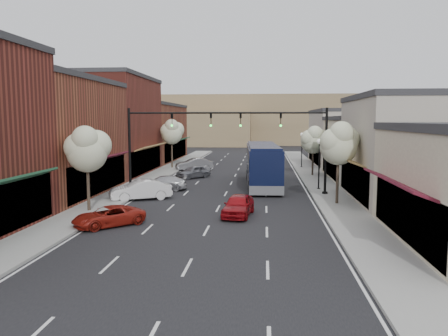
% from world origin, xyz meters
% --- Properties ---
extents(ground, '(160.00, 160.00, 0.00)m').
position_xyz_m(ground, '(0.00, 0.00, 0.00)').
color(ground, black).
rests_on(ground, ground).
extents(sidewalk_left, '(2.80, 73.00, 0.15)m').
position_xyz_m(sidewalk_left, '(-8.40, 18.50, 0.07)').
color(sidewalk_left, gray).
rests_on(sidewalk_left, ground).
extents(sidewalk_right, '(2.80, 73.00, 0.15)m').
position_xyz_m(sidewalk_right, '(8.40, 18.50, 0.07)').
color(sidewalk_right, gray).
rests_on(sidewalk_right, ground).
extents(curb_left, '(0.25, 73.00, 0.17)m').
position_xyz_m(curb_left, '(-7.00, 18.50, 0.07)').
color(curb_left, gray).
rests_on(curb_left, ground).
extents(curb_right, '(0.25, 73.00, 0.17)m').
position_xyz_m(curb_right, '(7.00, 18.50, 0.07)').
color(curb_right, gray).
rests_on(curb_right, ground).
extents(bldg_left_midnear, '(10.14, 14.10, 9.40)m').
position_xyz_m(bldg_left_midnear, '(-14.23, 6.00, 4.66)').
color(bldg_left_midnear, brown).
rests_on(bldg_left_midnear, ground).
extents(bldg_left_midfar, '(10.14, 14.10, 10.90)m').
position_xyz_m(bldg_left_midfar, '(-14.24, 20.00, 5.40)').
color(bldg_left_midfar, maroon).
rests_on(bldg_left_midfar, ground).
extents(bldg_left_far, '(10.14, 18.10, 8.40)m').
position_xyz_m(bldg_left_far, '(-14.22, 36.00, 4.16)').
color(bldg_left_far, brown).
rests_on(bldg_left_far, ground).
extents(bldg_right_midnear, '(9.14, 12.10, 7.90)m').
position_xyz_m(bldg_right_midnear, '(13.72, 6.00, 3.91)').
color(bldg_right_midnear, '#A49B8C').
rests_on(bldg_right_midnear, ground).
extents(bldg_right_midfar, '(9.14, 12.10, 6.40)m').
position_xyz_m(bldg_right_midfar, '(13.70, 18.00, 3.17)').
color(bldg_right_midfar, beige).
rests_on(bldg_right_midfar, ground).
extents(bldg_right_far, '(9.14, 16.10, 7.40)m').
position_xyz_m(bldg_right_far, '(13.71, 32.00, 3.66)').
color(bldg_right_far, '#A49B8C').
rests_on(bldg_right_far, ground).
extents(hill_far, '(120.00, 30.00, 12.00)m').
position_xyz_m(hill_far, '(0.00, 90.00, 6.00)').
color(hill_far, '#7A6647').
rests_on(hill_far, ground).
extents(hill_near, '(50.00, 20.00, 8.00)m').
position_xyz_m(hill_near, '(-25.00, 78.00, 4.00)').
color(hill_near, '#7A6647').
rests_on(hill_near, ground).
extents(signal_mast_right, '(8.22, 0.46, 7.00)m').
position_xyz_m(signal_mast_right, '(5.62, 8.00, 4.62)').
color(signal_mast_right, black).
rests_on(signal_mast_right, ground).
extents(signal_mast_left, '(8.22, 0.46, 7.00)m').
position_xyz_m(signal_mast_left, '(-5.62, 8.00, 4.62)').
color(signal_mast_left, black).
rests_on(signal_mast_left, ground).
extents(tree_right_near, '(2.85, 2.65, 5.95)m').
position_xyz_m(tree_right_near, '(8.35, 3.94, 4.45)').
color(tree_right_near, '#47382B').
rests_on(tree_right_near, ground).
extents(tree_right_far, '(2.85, 2.65, 5.43)m').
position_xyz_m(tree_right_far, '(8.35, 19.94, 3.99)').
color(tree_right_far, '#47382B').
rests_on(tree_right_far, ground).
extents(tree_left_near, '(2.85, 2.65, 5.69)m').
position_xyz_m(tree_left_near, '(-8.25, -0.06, 4.22)').
color(tree_left_near, '#47382B').
rests_on(tree_left_near, ground).
extents(tree_left_far, '(2.85, 2.65, 6.13)m').
position_xyz_m(tree_left_far, '(-8.25, 25.94, 4.60)').
color(tree_left_far, '#47382B').
rests_on(tree_left_far, ground).
extents(lamp_post_near, '(0.44, 0.44, 4.44)m').
position_xyz_m(lamp_post_near, '(7.80, 10.50, 3.01)').
color(lamp_post_near, black).
rests_on(lamp_post_near, ground).
extents(lamp_post_far, '(0.44, 0.44, 4.44)m').
position_xyz_m(lamp_post_far, '(7.80, 28.00, 3.01)').
color(lamp_post_far, black).
rests_on(lamp_post_far, ground).
extents(coach_bus, '(3.42, 12.63, 3.82)m').
position_xyz_m(coach_bus, '(2.98, 12.62, 1.98)').
color(coach_bus, black).
rests_on(coach_bus, ground).
extents(red_hatchback, '(2.14, 4.22, 1.38)m').
position_xyz_m(red_hatchback, '(1.52, -0.20, 0.69)').
color(red_hatchback, maroon).
rests_on(red_hatchback, ground).
extents(parked_car_a, '(4.26, 4.17, 1.13)m').
position_xyz_m(parked_car_a, '(-5.70, -3.49, 0.57)').
color(parked_car_a, maroon).
rests_on(parked_car_a, ground).
extents(parked_car_b, '(4.83, 3.45, 1.51)m').
position_xyz_m(parked_car_b, '(-6.20, 4.78, 0.76)').
color(parked_car_b, silver).
rests_on(parked_car_b, ground).
extents(parked_car_c, '(4.49, 2.32, 1.25)m').
position_xyz_m(parked_car_c, '(-5.62, 9.28, 0.62)').
color(parked_car_c, '#AAABB0').
rests_on(parked_car_c, ground).
extents(parked_car_d, '(3.72, 3.98, 1.33)m').
position_xyz_m(parked_car_d, '(-4.20, 17.29, 0.66)').
color(parked_car_d, slate).
rests_on(parked_car_d, ground).
extents(parked_car_e, '(4.67, 3.18, 1.46)m').
position_xyz_m(parked_car_e, '(-5.28, 24.49, 0.73)').
color(parked_car_e, gray).
rests_on(parked_car_e, ground).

